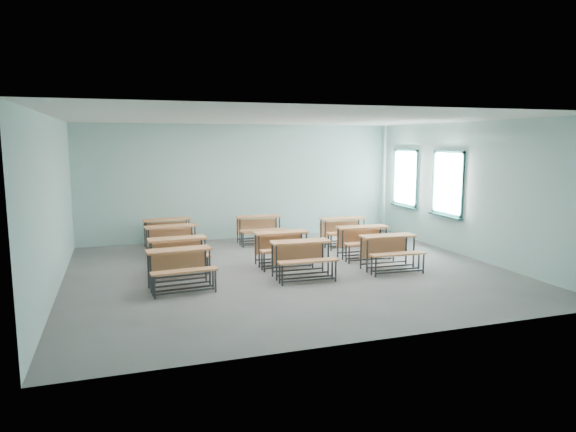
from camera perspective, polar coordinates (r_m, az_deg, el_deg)
name	(u,v)px	position (r m, az deg, el deg)	size (l,w,h in m)	color
room	(292,196)	(10.74, 0.42, 2.23)	(9.04, 8.04, 3.24)	slate
desk_unit_r0c0	(180,263)	(9.78, -11.89, -5.11)	(1.25, 0.89, 0.74)	#CB7B49
desk_unit_r0c1	(302,254)	(10.33, 1.57, -4.20)	(1.22, 0.84, 0.74)	#CB7B49
desk_unit_r0c2	(390,247)	(11.16, 11.24, -3.41)	(1.22, 0.84, 0.74)	#CB7B49
desk_unit_r1c0	(178,250)	(10.88, -12.09, -3.74)	(1.23, 0.86, 0.74)	#CB7B49
desk_unit_r1c1	(282,243)	(11.37, -0.63, -3.04)	(1.20, 0.81, 0.74)	#CB7B49
desk_unit_r1c2	(364,237)	(12.18, 8.42, -2.35)	(1.24, 0.87, 0.74)	#CB7B49
desk_unit_r2c0	(172,236)	(12.48, -12.78, -2.21)	(1.26, 0.91, 0.74)	#CB7B49
desk_unit_r2c2	(344,227)	(13.48, 6.25, -1.27)	(1.21, 0.83, 0.74)	#CB7B49
desk_unit_r3c0	(168,229)	(13.60, -13.23, -1.36)	(1.25, 0.90, 0.74)	#CB7B49
desk_unit_r3c1	(259,225)	(13.77, -3.19, -1.03)	(1.21, 0.83, 0.74)	#CB7B49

